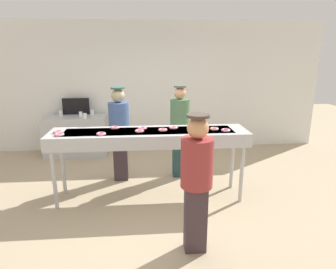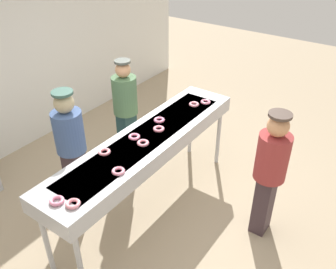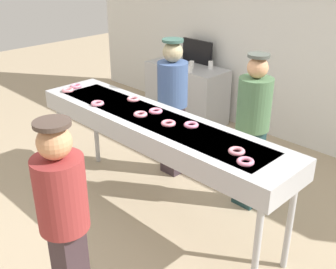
{
  "view_description": "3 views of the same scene",
  "coord_description": "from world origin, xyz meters",
  "px_view_note": "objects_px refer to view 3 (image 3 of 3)",
  "views": [
    {
      "loc": [
        -0.08,
        -4.22,
        2.19
      ],
      "look_at": [
        0.29,
        0.09,
        0.99
      ],
      "focal_mm": 31.76,
      "sensor_mm": 36.0,
      "label": 1
    },
    {
      "loc": [
        -2.66,
        -2.18,
        3.28
      ],
      "look_at": [
        0.33,
        -0.07,
        0.96
      ],
      "focal_mm": 38.42,
      "sensor_mm": 36.0,
      "label": 2
    },
    {
      "loc": [
        2.61,
        -2.44,
        2.57
      ],
      "look_at": [
        0.19,
        -0.02,
        0.98
      ],
      "focal_mm": 44.02,
      "sensor_mm": 36.0,
      "label": 3
    }
  ],
  "objects_px": {
    "strawberry_donut_1": "(168,123)",
    "worker_baker": "(252,125)",
    "strawberry_donut_0": "(191,125)",
    "paper_cup_3": "(192,65)",
    "prep_counter": "(186,92)",
    "paper_cup_2": "(178,57)",
    "strawberry_donut_9": "(68,90)",
    "paper_cup_1": "(211,65)",
    "paper_cup_0": "(190,68)",
    "strawberry_donut_5": "(97,103)",
    "strawberry_donut_3": "(76,86)",
    "strawberry_donut_6": "(156,111)",
    "strawberry_donut_8": "(140,114)",
    "strawberry_donut_4": "(237,151)",
    "customer_waiting": "(63,213)",
    "worker_assistant": "(173,100)",
    "fryer_conveyor": "(156,128)",
    "strawberry_donut_2": "(133,99)",
    "menu_display": "(197,52)",
    "strawberry_donut_7": "(245,162)"
  },
  "relations": [
    {
      "from": "customer_waiting",
      "to": "paper_cup_0",
      "type": "bearing_deg",
      "value": 131.87
    },
    {
      "from": "strawberry_donut_5",
      "to": "fryer_conveyor",
      "type": "bearing_deg",
      "value": 14.65
    },
    {
      "from": "strawberry_donut_0",
      "to": "strawberry_donut_5",
      "type": "height_order",
      "value": "same"
    },
    {
      "from": "strawberry_donut_2",
      "to": "paper_cup_0",
      "type": "relative_size",
      "value": 1.21
    },
    {
      "from": "strawberry_donut_6",
      "to": "strawberry_donut_3",
      "type": "bearing_deg",
      "value": -174.67
    },
    {
      "from": "paper_cup_1",
      "to": "customer_waiting",
      "type": "bearing_deg",
      "value": -64.99
    },
    {
      "from": "menu_display",
      "to": "strawberry_donut_1",
      "type": "bearing_deg",
      "value": -53.79
    },
    {
      "from": "strawberry_donut_3",
      "to": "strawberry_donut_4",
      "type": "xyz_separation_m",
      "value": [
        2.27,
        -0.02,
        0.0
      ]
    },
    {
      "from": "strawberry_donut_8",
      "to": "strawberry_donut_9",
      "type": "bearing_deg",
      "value": -174.94
    },
    {
      "from": "strawberry_donut_1",
      "to": "strawberry_donut_4",
      "type": "height_order",
      "value": "same"
    },
    {
      "from": "fryer_conveyor",
      "to": "strawberry_donut_8",
      "type": "relative_size",
      "value": 21.83
    },
    {
      "from": "prep_counter",
      "to": "paper_cup_2",
      "type": "height_order",
      "value": "paper_cup_2"
    },
    {
      "from": "strawberry_donut_4",
      "to": "menu_display",
      "type": "bearing_deg",
      "value": 136.37
    },
    {
      "from": "strawberry_donut_0",
      "to": "strawberry_donut_5",
      "type": "bearing_deg",
      "value": -165.57
    },
    {
      "from": "customer_waiting",
      "to": "paper_cup_2",
      "type": "distance_m",
      "value": 4.25
    },
    {
      "from": "strawberry_donut_4",
      "to": "strawberry_donut_6",
      "type": "distance_m",
      "value": 1.07
    },
    {
      "from": "strawberry_donut_5",
      "to": "menu_display",
      "type": "bearing_deg",
      "value": 109.05
    },
    {
      "from": "worker_assistant",
      "to": "strawberry_donut_8",
      "type": "bearing_deg",
      "value": 104.56
    },
    {
      "from": "strawberry_donut_1",
      "to": "strawberry_donut_8",
      "type": "distance_m",
      "value": 0.34
    },
    {
      "from": "strawberry_donut_1",
      "to": "worker_baker",
      "type": "height_order",
      "value": "worker_baker"
    },
    {
      "from": "strawberry_donut_5",
      "to": "prep_counter",
      "type": "relative_size",
      "value": 0.1
    },
    {
      "from": "paper_cup_0",
      "to": "paper_cup_3",
      "type": "xyz_separation_m",
      "value": [
        -0.12,
        0.17,
        0.0
      ]
    },
    {
      "from": "fryer_conveyor",
      "to": "worker_assistant",
      "type": "xyz_separation_m",
      "value": [
        -0.49,
        0.73,
        -0.04
      ]
    },
    {
      "from": "strawberry_donut_4",
      "to": "paper_cup_1",
      "type": "bearing_deg",
      "value": 133.17
    },
    {
      "from": "strawberry_donut_2",
      "to": "strawberry_donut_6",
      "type": "bearing_deg",
      "value": -9.53
    },
    {
      "from": "strawberry_donut_9",
      "to": "paper_cup_1",
      "type": "height_order",
      "value": "strawberry_donut_9"
    },
    {
      "from": "prep_counter",
      "to": "paper_cup_3",
      "type": "xyz_separation_m",
      "value": [
        0.15,
        -0.05,
        0.49
      ]
    },
    {
      "from": "worker_baker",
      "to": "paper_cup_2",
      "type": "bearing_deg",
      "value": -17.68
    },
    {
      "from": "strawberry_donut_9",
      "to": "paper_cup_1",
      "type": "relative_size",
      "value": 1.21
    },
    {
      "from": "strawberry_donut_8",
      "to": "worker_assistant",
      "type": "height_order",
      "value": "worker_assistant"
    },
    {
      "from": "strawberry_donut_4",
      "to": "menu_display",
      "type": "xyz_separation_m",
      "value": [
        -2.51,
        2.39,
        -0.05
      ]
    },
    {
      "from": "strawberry_donut_4",
      "to": "customer_waiting",
      "type": "relative_size",
      "value": 0.08
    },
    {
      "from": "strawberry_donut_5",
      "to": "strawberry_donut_3",
      "type": "bearing_deg",
      "value": 165.7
    },
    {
      "from": "strawberry_donut_0",
      "to": "strawberry_donut_1",
      "type": "bearing_deg",
      "value": -145.07
    },
    {
      "from": "strawberry_donut_3",
      "to": "menu_display",
      "type": "bearing_deg",
      "value": 95.88
    },
    {
      "from": "worker_assistant",
      "to": "paper_cup_0",
      "type": "relative_size",
      "value": 14.83
    },
    {
      "from": "worker_assistant",
      "to": "customer_waiting",
      "type": "relative_size",
      "value": 1.03
    },
    {
      "from": "customer_waiting",
      "to": "strawberry_donut_1",
      "type": "bearing_deg",
      "value": 115.3
    },
    {
      "from": "customer_waiting",
      "to": "paper_cup_1",
      "type": "bearing_deg",
      "value": 128.19
    },
    {
      "from": "strawberry_donut_7",
      "to": "paper_cup_1",
      "type": "relative_size",
      "value": 1.21
    },
    {
      "from": "customer_waiting",
      "to": "prep_counter",
      "type": "height_order",
      "value": "customer_waiting"
    },
    {
      "from": "strawberry_donut_3",
      "to": "customer_waiting",
      "type": "distance_m",
      "value": 2.21
    },
    {
      "from": "strawberry_donut_1",
      "to": "paper_cup_1",
      "type": "distance_m",
      "value": 2.68
    },
    {
      "from": "customer_waiting",
      "to": "paper_cup_2",
      "type": "relative_size",
      "value": 14.36
    },
    {
      "from": "strawberry_donut_4",
      "to": "paper_cup_3",
      "type": "relative_size",
      "value": 1.21
    },
    {
      "from": "strawberry_donut_0",
      "to": "paper_cup_3",
      "type": "bearing_deg",
      "value": 131.84
    },
    {
      "from": "worker_baker",
      "to": "menu_display",
      "type": "bearing_deg",
      "value": -23.38
    },
    {
      "from": "paper_cup_0",
      "to": "strawberry_donut_5",
      "type": "bearing_deg",
      "value": -73.61
    },
    {
      "from": "strawberry_donut_3",
      "to": "strawberry_donut_6",
      "type": "distance_m",
      "value": 1.21
    },
    {
      "from": "menu_display",
      "to": "paper_cup_0",
      "type": "bearing_deg",
      "value": -60.03
    }
  ]
}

